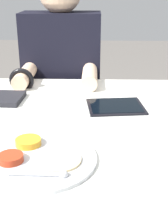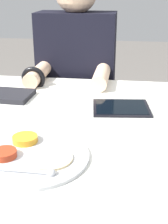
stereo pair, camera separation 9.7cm
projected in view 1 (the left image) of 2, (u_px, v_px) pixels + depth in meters
name	position (u px, v px, depth m)	size (l,w,h in m)	color
dining_table	(59.00, 213.00, 1.16)	(1.14, 1.06, 0.73)	silver
thali_tray	(38.00, 158.00, 0.82)	(0.30, 0.30, 0.03)	#B7BABF
red_notebook	(0.00, 99.00, 1.23)	(0.19, 0.16, 0.02)	silver
tablet_device	(115.00, 106.00, 1.17)	(0.22, 0.19, 0.01)	black
person_diner	(63.00, 97.00, 1.70)	(0.40, 0.46, 1.22)	black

